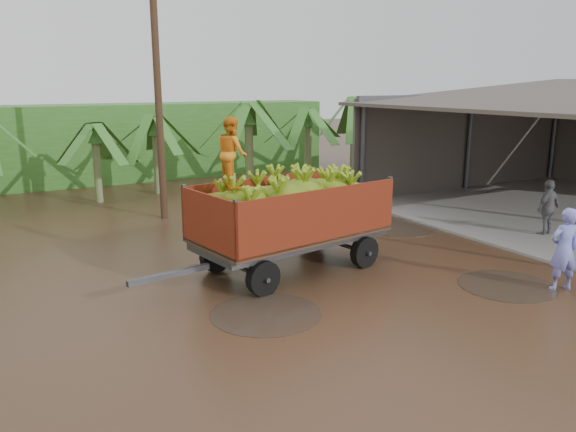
# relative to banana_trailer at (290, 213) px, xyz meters

# --- Properties ---
(ground) EXTENTS (100.00, 100.00, 0.00)m
(ground) POSITION_rel_banana_trailer_xyz_m (1.09, -0.17, -1.45)
(ground) COLOR black
(ground) RESTS_ON ground
(packing_shed) EXTENTS (12.78, 10.80, 4.76)m
(packing_shed) POSITION_rel_banana_trailer_xyz_m (12.86, 1.60, 1.05)
(packing_shed) COLOR gray
(packing_shed) RESTS_ON ground
(hedge_north) EXTENTS (22.00, 3.00, 3.60)m
(hedge_north) POSITION_rel_banana_trailer_xyz_m (-0.91, 15.83, 0.35)
(hedge_north) COLOR #2D661E
(hedge_north) RESTS_ON ground
(banana_trailer) EXTENTS (6.77, 3.01, 3.85)m
(banana_trailer) POSITION_rel_banana_trailer_xyz_m (0.00, 0.00, 0.00)
(banana_trailer) COLOR maroon
(banana_trailer) RESTS_ON ground
(man_blue) EXTENTS (0.80, 0.65, 1.91)m
(man_blue) POSITION_rel_banana_trailer_xyz_m (4.64, -4.26, -0.50)
(man_blue) COLOR #777DDA
(man_blue) RESTS_ON ground
(man_grey) EXTENTS (1.08, 0.54, 1.77)m
(man_grey) POSITION_rel_banana_trailer_xyz_m (8.34, -1.17, -0.57)
(man_grey) COLOR slate
(man_grey) RESTS_ON ground
(utility_pole) EXTENTS (1.20, 0.24, 8.42)m
(utility_pole) POSITION_rel_banana_trailer_xyz_m (-1.03, 7.00, 2.81)
(utility_pole) COLOR #47301E
(utility_pole) RESTS_ON ground
(banana_plants) EXTENTS (24.46, 20.62, 4.07)m
(banana_plants) POSITION_rel_banana_trailer_xyz_m (-3.54, 6.69, 0.37)
(banana_plants) COLOR #2D661E
(banana_plants) RESTS_ON ground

